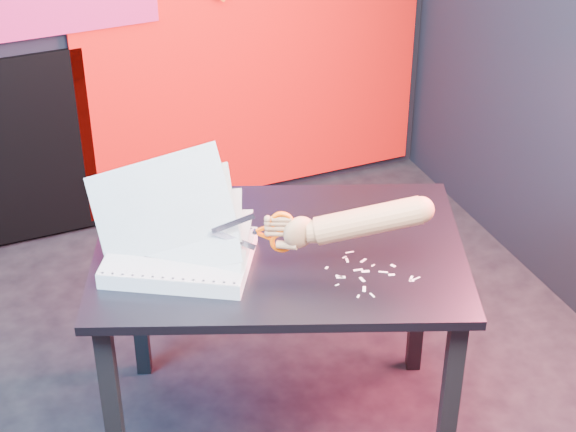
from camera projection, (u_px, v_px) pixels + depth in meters
name	position (u px, v px, depth m)	size (l,w,h in m)	color
room	(217.00, 70.00, 2.54)	(3.01, 3.01, 2.71)	#2A2A2C
backdrop	(118.00, 23.00, 3.92)	(2.88, 0.05, 2.08)	red
work_table	(280.00, 274.00, 2.96)	(1.31, 1.10, 0.75)	black
printout_stack	(179.00, 254.00, 2.81)	(0.51, 0.47, 0.38)	white
scissors	(276.00, 232.00, 2.72)	(0.22, 0.10, 0.14)	#9DA4BC
hand_forearm	(357.00, 222.00, 2.70)	(0.43, 0.22, 0.17)	#B17145
paper_clippings	(367.00, 274.00, 2.79)	(0.24, 0.23, 0.00)	silver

